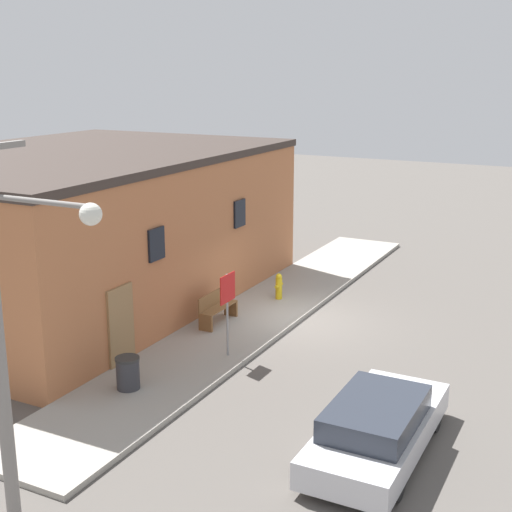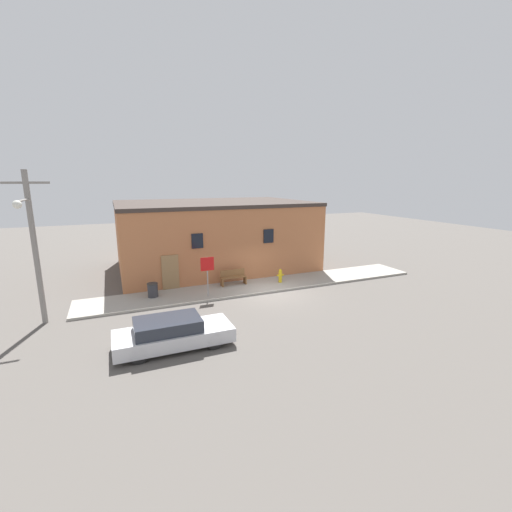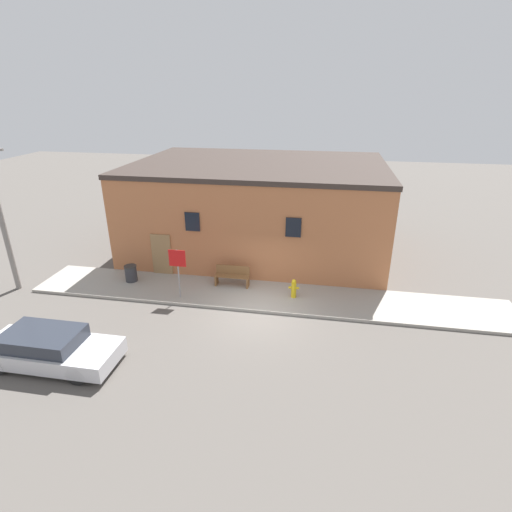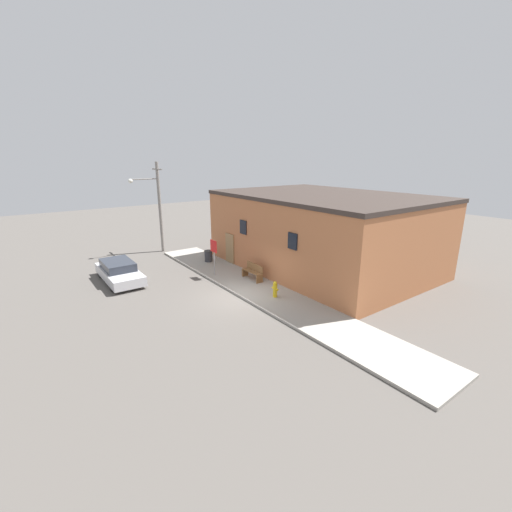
{
  "view_description": "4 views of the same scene",
  "coord_description": "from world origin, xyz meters",
  "px_view_note": "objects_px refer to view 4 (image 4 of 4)",
  "views": [
    {
      "loc": [
        -19.07,
        -8.19,
        7.56
      ],
      "look_at": [
        -0.39,
        1.39,
        2.0
      ],
      "focal_mm": 50.0,
      "sensor_mm": 36.0,
      "label": 1
    },
    {
      "loc": [
        -8.32,
        -17.31,
        6.5
      ],
      "look_at": [
        -0.39,
        1.39,
        2.0
      ],
      "focal_mm": 24.0,
      "sensor_mm": 36.0,
      "label": 2
    },
    {
      "loc": [
        2.39,
        -14.28,
        8.72
      ],
      "look_at": [
        -0.39,
        1.39,
        2.0
      ],
      "focal_mm": 28.0,
      "sensor_mm": 36.0,
      "label": 3
    },
    {
      "loc": [
        14.32,
        -9.3,
        7.24
      ],
      "look_at": [
        -0.39,
        1.39,
        2.0
      ],
      "focal_mm": 24.0,
      "sensor_mm": 36.0,
      "label": 4
    }
  ],
  "objects_px": {
    "stop_sign": "(214,251)",
    "parked_car": "(119,271)",
    "trash_bin": "(208,256)",
    "utility_pole": "(157,204)",
    "bench": "(253,272)",
    "fire_hydrant": "(275,289)"
  },
  "relations": [
    {
      "from": "utility_pole",
      "to": "stop_sign",
      "type": "bearing_deg",
      "value": 3.31
    },
    {
      "from": "stop_sign",
      "to": "trash_bin",
      "type": "relative_size",
      "value": 2.85
    },
    {
      "from": "bench",
      "to": "parked_car",
      "type": "height_order",
      "value": "parked_car"
    },
    {
      "from": "utility_pole",
      "to": "parked_car",
      "type": "bearing_deg",
      "value": -41.86
    },
    {
      "from": "trash_bin",
      "to": "parked_car",
      "type": "distance_m",
      "value": 6.14
    },
    {
      "from": "trash_bin",
      "to": "utility_pole",
      "type": "xyz_separation_m",
      "value": [
        -5.03,
        -1.58,
        3.29
      ]
    },
    {
      "from": "trash_bin",
      "to": "utility_pole",
      "type": "height_order",
      "value": "utility_pole"
    },
    {
      "from": "fire_hydrant",
      "to": "parked_car",
      "type": "height_order",
      "value": "parked_car"
    },
    {
      "from": "parked_car",
      "to": "stop_sign",
      "type": "bearing_deg",
      "value": 60.74
    },
    {
      "from": "utility_pole",
      "to": "parked_car",
      "type": "xyz_separation_m",
      "value": [
        5.09,
        -4.56,
        -3.22
      ]
    },
    {
      "from": "utility_pole",
      "to": "parked_car",
      "type": "distance_m",
      "value": 7.55
    },
    {
      "from": "bench",
      "to": "trash_bin",
      "type": "xyz_separation_m",
      "value": [
        -4.89,
        -0.4,
        -0.08
      ]
    },
    {
      "from": "stop_sign",
      "to": "fire_hydrant",
      "type": "bearing_deg",
      "value": 9.8
    },
    {
      "from": "stop_sign",
      "to": "parked_car",
      "type": "bearing_deg",
      "value": -119.26
    },
    {
      "from": "stop_sign",
      "to": "parked_car",
      "type": "height_order",
      "value": "stop_sign"
    },
    {
      "from": "utility_pole",
      "to": "parked_car",
      "type": "height_order",
      "value": "utility_pole"
    },
    {
      "from": "fire_hydrant",
      "to": "bench",
      "type": "distance_m",
      "value": 3.01
    },
    {
      "from": "fire_hydrant",
      "to": "bench",
      "type": "height_order",
      "value": "bench"
    },
    {
      "from": "parked_car",
      "to": "fire_hydrant",
      "type": "bearing_deg",
      "value": 37.06
    },
    {
      "from": "trash_bin",
      "to": "parked_car",
      "type": "height_order",
      "value": "parked_car"
    },
    {
      "from": "stop_sign",
      "to": "bench",
      "type": "bearing_deg",
      "value": 36.92
    },
    {
      "from": "fire_hydrant",
      "to": "utility_pole",
      "type": "distance_m",
      "value": 13.33
    }
  ]
}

